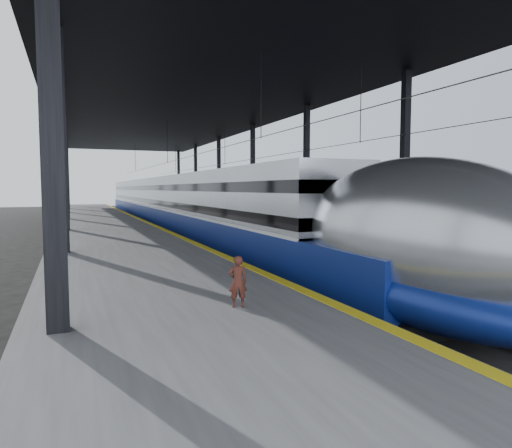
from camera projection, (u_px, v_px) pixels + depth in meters
ground at (264, 294)px, 14.34m from camera, size 160.00×160.00×0.00m
platform at (104, 230)px, 31.45m from camera, size 6.00×80.00×1.00m
yellow_strip at (145, 221)px, 32.47m from camera, size 0.30×80.00×0.01m
rails at (215, 232)px, 34.50m from camera, size 6.52×80.00×0.16m
canopy at (179, 108)px, 32.82m from camera, size 18.00×75.00×9.47m
tgv_train at (173, 206)px, 36.41m from camera, size 2.94×65.20×4.22m
second_train at (214, 205)px, 43.07m from camera, size 2.58×56.05×3.55m
child at (238, 281)px, 8.92m from camera, size 0.42×0.34×1.02m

